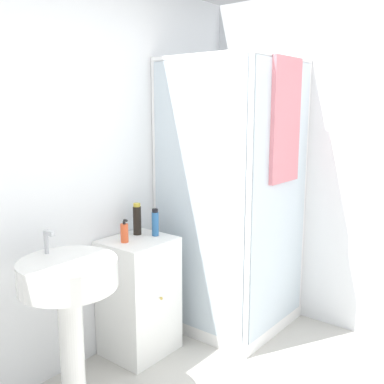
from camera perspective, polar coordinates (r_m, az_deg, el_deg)
name	(u,v)px	position (r m, az deg, el deg)	size (l,w,h in m)	color
wall_back	(53,178)	(2.82, -17.29, 1.65)	(6.40, 0.06, 2.50)	silver
shower_enclosure	(236,252)	(3.44, 5.56, -7.56)	(0.84, 0.87, 2.02)	white
vanity_cabinet	(139,296)	(3.16, -6.75, -12.98)	(0.45, 0.42, 0.81)	white
sink	(69,293)	(2.52, -15.37, -12.24)	(0.52, 0.52, 1.02)	white
soap_dispenser	(124,233)	(2.95, -8.58, -5.14)	(0.05, 0.05, 0.15)	#E5562D
shampoo_bottle_tall_black	(137,219)	(3.11, -6.99, -3.47)	(0.06, 0.06, 0.22)	black
shampoo_bottle_blue	(155,223)	(3.07, -4.69, -3.91)	(0.05, 0.05, 0.19)	#2D66A3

